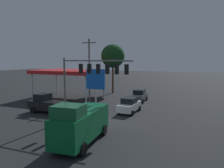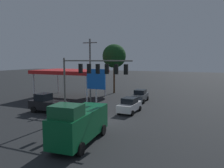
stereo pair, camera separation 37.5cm
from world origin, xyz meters
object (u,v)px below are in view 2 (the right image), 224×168
at_px(sedan_waiting, 140,96).
at_px(street_tree, 114,56).
at_px(utility_pole, 90,69).
at_px(price_sign, 96,80).
at_px(sedan_far, 130,105).
at_px(delivery_truck, 79,123).
at_px(pickup_parked, 48,104).
at_px(traffic_signal_assembly, 93,73).

distance_m(sedan_waiting, street_tree, 11.68).
distance_m(utility_pole, sedan_waiting, 9.10).
xyz_separation_m(utility_pole, price_sign, (-2.19, 2.28, -1.42)).
bearing_deg(sedan_waiting, sedan_far, 3.76).
relative_size(utility_pole, delivery_truck, 1.43).
distance_m(pickup_parked, street_tree, 19.25).
relative_size(traffic_signal_assembly, sedan_waiting, 1.77).
distance_m(utility_pole, pickup_parked, 8.98).
relative_size(delivery_truck, sedan_waiting, 1.56).
xyz_separation_m(sedan_far, street_tree, (7.94, -14.14, 6.45)).
xyz_separation_m(utility_pole, delivery_truck, (-7.20, 15.18, -3.55)).
height_order(utility_pole, sedan_waiting, utility_pole).
bearing_deg(street_tree, traffic_signal_assembly, 106.26).
bearing_deg(sedan_far, sedan_waiting, -171.61).
bearing_deg(pickup_parked, delivery_truck, 143.17).
xyz_separation_m(traffic_signal_assembly, price_sign, (3.56, -7.79, -1.59)).
bearing_deg(price_sign, street_tree, -79.25).
xyz_separation_m(traffic_signal_assembly, sedan_far, (-1.97, -6.33, -4.47)).
distance_m(traffic_signal_assembly, pickup_parked, 9.20).
bearing_deg(delivery_truck, sedan_far, 173.13).
relative_size(sedan_far, delivery_truck, 0.65).
bearing_deg(price_sign, pickup_parked, 52.15).
relative_size(utility_pole, street_tree, 1.02).
distance_m(price_sign, street_tree, 13.40).
distance_m(traffic_signal_assembly, street_tree, 21.42).
bearing_deg(sedan_far, utility_pole, -112.74).
bearing_deg(utility_pole, street_tree, -88.77).
relative_size(traffic_signal_assembly, street_tree, 0.80).
height_order(sedan_far, delivery_truck, delivery_truck).
distance_m(price_sign, delivery_truck, 14.00).
height_order(pickup_parked, sedan_far, pickup_parked).
bearing_deg(delivery_truck, traffic_signal_assembly, -168.43).
relative_size(utility_pole, sedan_waiting, 2.23).
distance_m(traffic_signal_assembly, sedan_far, 8.00).
height_order(pickup_parked, delivery_truck, delivery_truck).
height_order(traffic_signal_assembly, delivery_truck, traffic_signal_assembly).
xyz_separation_m(traffic_signal_assembly, street_tree, (5.97, -20.48, 1.98)).
height_order(traffic_signal_assembly, sedan_waiting, traffic_signal_assembly).
height_order(traffic_signal_assembly, price_sign, traffic_signal_assembly).
relative_size(sedan_waiting, street_tree, 0.45).
bearing_deg(street_tree, utility_pole, 91.23).
height_order(sedan_far, street_tree, street_tree).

